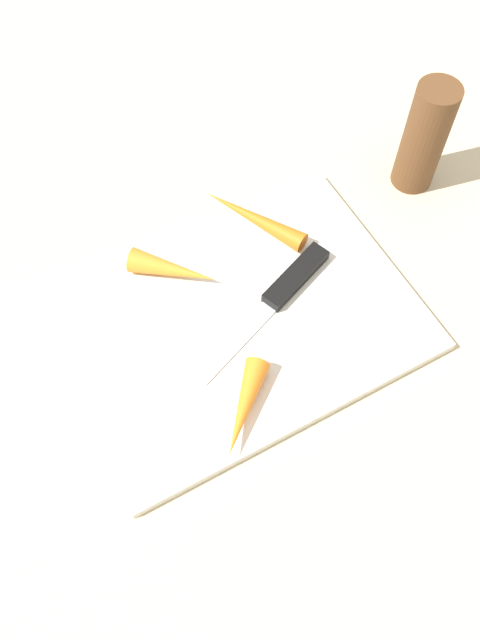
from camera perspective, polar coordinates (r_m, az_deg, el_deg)
ground_plane at (r=0.69m, az=0.00°, el=-0.48°), size 1.40×1.40×0.00m
cutting_board at (r=0.69m, az=0.00°, el=-0.24°), size 0.36×0.26×0.01m
knife at (r=0.70m, az=4.18°, el=3.06°), size 0.19×0.09×0.01m
carrot_longest at (r=0.74m, az=1.20°, el=8.84°), size 0.08×0.12×0.02m
carrot_shortest at (r=0.70m, az=-5.83°, el=4.37°), size 0.09×0.09×0.03m
carrot_medium at (r=0.63m, az=0.36°, el=-7.60°), size 0.09×0.09×0.03m
pepper_grinder at (r=0.79m, az=15.66°, el=14.95°), size 0.05×0.05×0.14m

